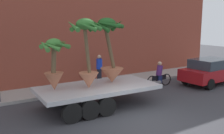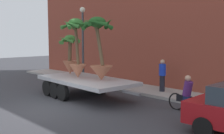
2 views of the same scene
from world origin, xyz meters
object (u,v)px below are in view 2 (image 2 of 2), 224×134
at_px(flatbed_trailer, 83,82).
at_px(pedestrian_near_gate, 162,75).
at_px(potted_palm_rear, 77,47).
at_px(cyclist, 187,96).
at_px(potted_palm_front, 70,55).
at_px(potted_palm_middle, 100,51).
at_px(street_lamp, 83,34).

distance_m(flatbed_trailer, pedestrian_near_gate, 4.21).
height_order(potted_palm_rear, cyclist, potted_palm_rear).
height_order(potted_palm_front, pedestrian_near_gate, potted_palm_front).
relative_size(flatbed_trailer, pedestrian_near_gate, 3.75).
relative_size(potted_palm_middle, pedestrian_near_gate, 1.77).
distance_m(potted_palm_front, street_lamp, 3.25).
distance_m(pedestrian_near_gate, street_lamp, 6.28).
xyz_separation_m(potted_palm_rear, potted_palm_front, (-1.30, 0.47, -0.48)).
bearing_deg(potted_palm_rear, street_lamp, 138.35).
distance_m(potted_palm_middle, cyclist, 4.63).
distance_m(potted_palm_front, pedestrian_near_gate, 5.15).
height_order(cyclist, pedestrian_near_gate, pedestrian_near_gate).
height_order(potted_palm_front, street_lamp, street_lamp).
height_order(potted_palm_rear, pedestrian_near_gate, potted_palm_rear).
xyz_separation_m(potted_palm_rear, street_lamp, (-3.18, 2.83, 0.72)).
relative_size(potted_palm_rear, cyclist, 1.62).
bearing_deg(potted_palm_middle, street_lamp, 151.32).
height_order(flatbed_trailer, potted_palm_front, potted_palm_front).
height_order(potted_palm_rear, street_lamp, street_lamp).
relative_size(potted_palm_front, street_lamp, 0.45).
xyz_separation_m(cyclist, pedestrian_near_gate, (-2.86, 2.20, 0.37)).
distance_m(cyclist, pedestrian_near_gate, 3.63).
relative_size(potted_palm_rear, potted_palm_front, 1.38).
height_order(potted_palm_middle, street_lamp, street_lamp).
bearing_deg(potted_palm_front, flatbed_trailer, -12.10).
distance_m(potted_palm_rear, pedestrian_near_gate, 4.73).
xyz_separation_m(potted_palm_front, pedestrian_near_gate, (3.95, 3.16, -0.99)).
xyz_separation_m(flatbed_trailer, potted_palm_rear, (-0.34, -0.12, 1.75)).
bearing_deg(pedestrian_near_gate, potted_palm_middle, -111.62).
bearing_deg(pedestrian_near_gate, potted_palm_front, -141.36).
bearing_deg(pedestrian_near_gate, potted_palm_rear, -126.16).
bearing_deg(flatbed_trailer, street_lamp, 142.42).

